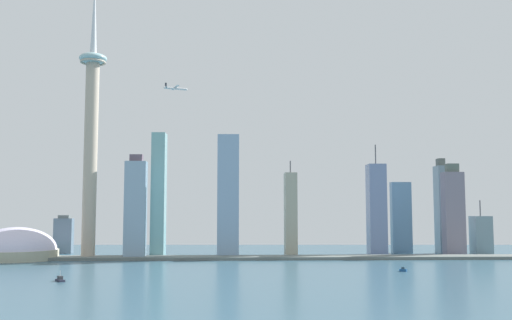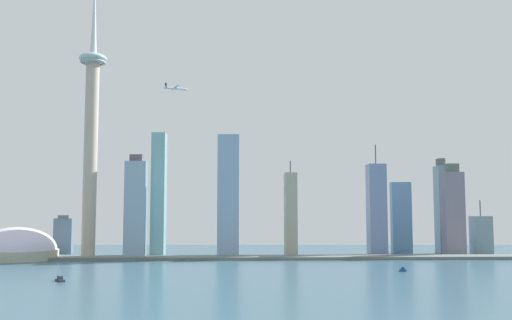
{
  "view_description": "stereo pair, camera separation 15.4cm",
  "coord_description": "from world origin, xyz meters",
  "views": [
    {
      "loc": [
        -30.59,
        -232.97,
        56.51
      ],
      "look_at": [
        -5.75,
        470.77,
        121.15
      ],
      "focal_mm": 40.13,
      "sensor_mm": 36.0,
      "label": 1
    },
    {
      "loc": [
        -30.44,
        -232.98,
        56.51
      ],
      "look_at": [
        -5.75,
        470.77,
        121.15
      ],
      "focal_mm": 40.13,
      "sensor_mm": 36.0,
      "label": 2
    }
  ],
  "objects": [
    {
      "name": "waterfront_pier",
      "position": [
        0.0,
        469.04,
        1.8
      ],
      "size": [
        742.17,
        40.98,
        3.6
      ],
      "primitive_type": "cube",
      "color": "slate",
      "rests_on": "ground"
    },
    {
      "name": "observation_tower",
      "position": [
        -210.38,
        476.25,
        162.23
      ],
      "size": [
        34.29,
        34.29,
        355.84
      ],
      "color": "#BBAA94",
      "rests_on": "ground"
    },
    {
      "name": "stadium_dome",
      "position": [
        -294.39,
        468.9,
        10.7
      ],
      "size": [
        99.22,
        99.22,
        54.14
      ],
      "color": "#B0AF94",
      "rests_on": "ground"
    },
    {
      "name": "skyscraper_0",
      "position": [
        -40.25,
        496.47,
        77.59
      ],
      "size": [
        27.2,
        25.68,
        155.17
      ],
      "color": "#84A4C5",
      "rests_on": "ground"
    },
    {
      "name": "skyscraper_1",
      "position": [
        -152.92,
        470.66,
        61.05
      ],
      "size": [
        25.65,
        16.53,
        127.33
      ],
      "color": "#87A4BD",
      "rests_on": "ground"
    },
    {
      "name": "skyscraper_2",
      "position": [
        -129.04,
        500.65,
        78.89
      ],
      "size": [
        17.2,
        25.43,
        157.79
      ],
      "color": "#75ADB0",
      "rests_on": "ground"
    },
    {
      "name": "skyscraper_3",
      "position": [
        300.87,
        533.24,
        25.84
      ],
      "size": [
        23.48,
        23.96,
        72.87
      ],
      "color": "slate",
      "rests_on": "ground"
    },
    {
      "name": "skyscraper_4",
      "position": [
        200.38,
        561.33,
        49.35
      ],
      "size": [
        27.54,
        12.68,
        98.69
      ],
      "color": "#5E86A5",
      "rests_on": "ground"
    },
    {
      "name": "skyscraper_5",
      "position": [
        -269.35,
        573.98,
        24.95
      ],
      "size": [
        25.18,
        12.71,
        52.65
      ],
      "color": "slate",
      "rests_on": "ground"
    },
    {
      "name": "skyscraper_6",
      "position": [
        156.73,
        523.6,
        60.42
      ],
      "size": [
        23.0,
        24.22,
        147.19
      ],
      "color": "#6E81AB",
      "rests_on": "ground"
    },
    {
      "name": "skyscraper_7",
      "position": [
        39.97,
        502.9,
        53.68
      ],
      "size": [
        15.2,
        26.86,
        123.21
      ],
      "color": "#A3A18D",
      "rests_on": "ground"
    },
    {
      "name": "skyscraper_8",
      "position": [
        256.33,
        513.75,
        56.95
      ],
      "size": [
        26.04,
        18.02,
        120.89
      ],
      "color": "gray",
      "rests_on": "ground"
    },
    {
      "name": "skyscraper_9",
      "position": [
        255.87,
        554.32,
        62.56
      ],
      "size": [
        14.6,
        23.14,
        131.54
      ],
      "color": "slate",
      "rests_on": "ground"
    },
    {
      "name": "boat_1",
      "position": [
        130.27,
        317.16,
        1.57
      ],
      "size": [
        6.99,
        6.29,
        4.12
      ],
      "rotation": [
        0.0,
        0.0,
        2.46
      ],
      "color": "#1E528C",
      "rests_on": "ground"
    },
    {
      "name": "boat_2",
      "position": [
        -175.09,
        249.66,
        1.57
      ],
      "size": [
        11.31,
        14.28,
        8.97
      ],
      "rotation": [
        0.0,
        0.0,
        5.28
      ],
      "color": "#26283A",
      "rests_on": "ground"
    },
    {
      "name": "airplane",
      "position": [
        -108.18,
        489.76,
        214.79
      ],
      "size": [
        29.55,
        30.3,
        7.87
      ],
      "rotation": [
        0.0,
        0.0,
        0.34
      ],
      "color": "silver"
    }
  ]
}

